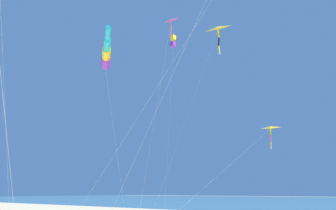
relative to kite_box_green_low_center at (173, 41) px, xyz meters
name	(u,v)px	position (x,y,z in m)	size (l,w,h in m)	color
kite_box_green_low_center	(173,41)	(0.00, 0.00, 0.00)	(2.74, 3.62, 22.16)	yellow
kite_delta_blue_topmost	(270,129)	(-5.08, -12.53, -12.84)	(8.22, 7.73, 8.83)	yellow
kite_delta_small_distant	(218,29)	(0.63, -5.68, 0.00)	(2.40, 12.45, 21.99)	yellow
kite_delta_yellow_midlevel	(170,22)	(-8.25, -5.99, -3.40)	(5.55, 8.95, 18.41)	#EF4C93
kite_windsock_rainbow_low_near	(106,54)	(-11.96, -2.38, -6.66)	(11.94, 9.41, 15.21)	purple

